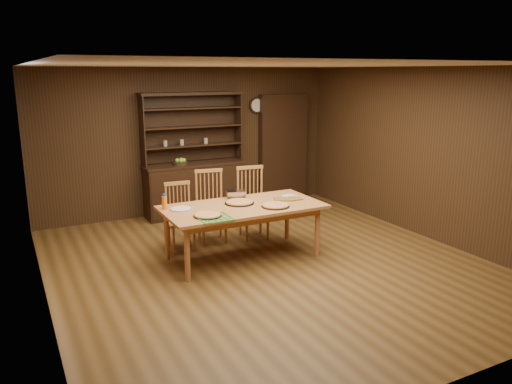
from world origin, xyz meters
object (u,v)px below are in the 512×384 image
chair_left (180,214)px  china_hutch (195,182)px  dining_table (243,210)px  juice_bottle (164,202)px  chair_center (211,203)px  chair_right (252,200)px

chair_left → china_hutch: bearing=66.5°
dining_table → juice_bottle: size_ratio=10.53×
china_hutch → chair_center: size_ratio=2.00×
chair_left → juice_bottle: (-0.36, -0.48, 0.33)m
china_hutch → chair_center: china_hutch is taller
chair_right → dining_table: bearing=-116.9°
juice_bottle → dining_table: bearing=-17.6°
chair_right → juice_bottle: bearing=-155.2°
chair_left → juice_bottle: size_ratio=4.73×
dining_table → chair_right: bearing=55.6°
dining_table → chair_center: 0.92m
chair_right → china_hutch: bearing=109.9°
china_hutch → chair_right: (0.35, -1.58, -0.01)m
dining_table → chair_left: (-0.63, 0.80, -0.17)m
chair_center → chair_right: bearing=-0.6°
dining_table → chair_right: size_ratio=1.96×
china_hutch → dining_table: (-0.19, -2.38, 0.09)m
chair_center → chair_left: bearing=-158.5°
chair_left → juice_bottle: 0.69m
china_hutch → juice_bottle: bearing=-120.0°
china_hutch → chair_left: china_hutch is taller
china_hutch → chair_center: (-0.30, -1.47, -0.02)m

